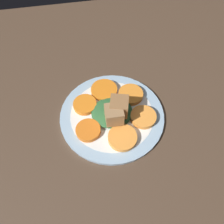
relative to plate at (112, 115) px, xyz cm
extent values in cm
cube|color=#4C3828|center=(0.00, 0.00, -1.52)|extent=(120.00, 120.00, 2.00)
cylinder|color=#99B7D1|center=(0.00, 0.00, -0.02)|extent=(29.51, 29.51, 1.00)
cylinder|color=white|center=(0.00, 0.00, 0.03)|extent=(23.61, 23.61, 1.00)
cylinder|color=#F9963A|center=(-8.25, 3.00, 1.27)|extent=(7.22, 7.22, 1.37)
cylinder|color=orange|center=(-6.63, -5.27, 1.27)|extent=(7.35, 7.35, 1.37)
cylinder|color=orange|center=(0.85, -8.31, 1.27)|extent=(7.91, 7.91, 1.37)
cylinder|color=orange|center=(7.15, -4.12, 1.27)|extent=(6.75, 6.75, 1.37)
cylinder|color=orange|center=(7.28, 4.34, 1.27)|extent=(6.67, 6.67, 1.37)
cylinder|color=#F99539|center=(-1.27, 8.14, 1.27)|extent=(7.66, 7.66, 1.37)
ellipsoid|color=#2D6033|center=(0.00, 0.00, 1.54)|extent=(11.57, 10.41, 1.91)
cube|color=#9E754C|center=(0.37, 2.90, 4.80)|extent=(4.73, 4.73, 4.61)
cube|color=olive|center=(-1.80, 0.69, 4.88)|extent=(5.90, 5.90, 4.77)
cube|color=#9E754C|center=(0.30, 2.17, 4.13)|extent=(4.33, 4.33, 3.28)
cube|color=silver|center=(3.69, -5.01, 0.78)|extent=(12.95, 2.87, 0.40)
cube|color=silver|center=(-3.49, -6.01, 0.78)|extent=(1.87, 2.50, 0.40)
cube|color=silver|center=(-6.64, -7.46, 0.78)|extent=(5.08, 1.01, 0.40)
cube|color=silver|center=(-6.73, -6.80, 0.78)|extent=(5.08, 1.01, 0.40)
cube|color=silver|center=(-6.83, -6.14, 0.78)|extent=(5.08, 1.01, 0.40)
cube|color=silver|center=(-6.92, -5.48, 0.78)|extent=(5.08, 1.01, 0.40)
camera|label=1|loc=(6.10, 32.60, 52.68)|focal=35.00mm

